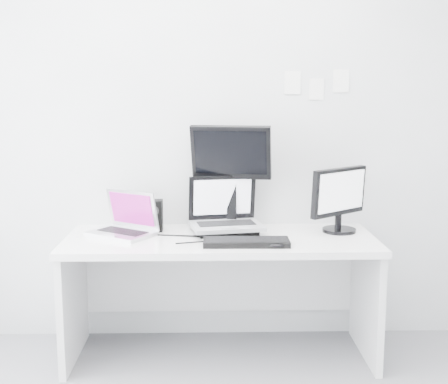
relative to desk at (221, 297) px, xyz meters
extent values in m
plane|color=silver|center=(0.00, 0.35, 0.99)|extent=(3.60, 0.00, 3.60)
cube|color=white|center=(0.00, 0.00, 0.00)|extent=(1.80, 0.70, 0.73)
cube|color=silver|center=(-0.58, 0.05, 0.50)|extent=(0.46, 0.43, 0.27)
cube|color=black|center=(-0.40, 0.17, 0.46)|extent=(0.11, 0.11, 0.19)
cube|color=#A2A4A9|center=(0.04, 0.09, 0.54)|extent=(0.46, 0.39, 0.34)
cube|color=black|center=(0.07, 0.22, 0.69)|extent=(0.51, 0.27, 0.66)
cube|color=black|center=(0.72, 0.12, 0.57)|extent=(0.47, 0.43, 0.40)
cube|color=black|center=(0.14, -0.18, 0.38)|extent=(0.48, 0.17, 0.03)
ellipsoid|color=black|center=(0.30, -0.25, 0.38)|extent=(0.10, 0.06, 0.03)
cube|color=white|center=(0.45, 0.34, 1.26)|extent=(0.10, 0.00, 0.14)
cube|color=white|center=(0.60, 0.34, 1.22)|extent=(0.09, 0.00, 0.13)
cube|color=white|center=(0.75, 0.34, 1.26)|extent=(0.10, 0.00, 0.14)
camera|label=1|loc=(-0.06, -3.41, 1.21)|focal=48.33mm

